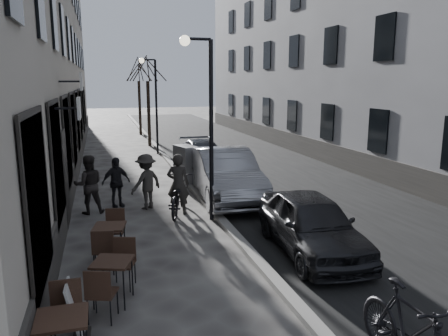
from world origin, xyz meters
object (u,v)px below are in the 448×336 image
bistro_set_c (110,239)px  pedestrian_far (116,182)px  utility_cabinet (186,165)px  bistro_set_b (113,277)px  pedestrian_mid (146,182)px  car_far (203,155)px  car_mid (225,174)px  tree_near (147,68)px  sign_board (76,317)px  pedestrian_near (89,185)px  moped (410,333)px  streetlamp_near (205,109)px  bicycle (178,196)px  streetlamp_far (153,95)px  tree_far (138,70)px  car_near (311,224)px

bistro_set_c → pedestrian_far: size_ratio=1.05×
utility_cabinet → pedestrian_far: (-2.67, -2.38, 0.04)m
bistro_set_b → pedestrian_mid: pedestrian_mid is taller
car_far → car_mid: bearing=-93.8°
bistro_set_c → car_far: 10.43m
tree_near → car_far: tree_near is taller
sign_board → pedestrian_mid: pedestrian_mid is taller
utility_cabinet → pedestrian_near: size_ratio=0.85×
sign_board → moped: size_ratio=0.46×
streetlamp_near → bicycle: bearing=129.2°
tree_near → bistro_set_b: bearing=-98.2°
sign_board → pedestrian_mid: size_ratio=0.55×
streetlamp_far → bicycle: size_ratio=2.40×
sign_board → pedestrian_near: (0.08, 6.77, 0.50)m
tree_far → pedestrian_near: (-3.28, -19.42, -3.78)m
utility_cabinet → moped: bearing=-104.4°
bicycle → moped: moped is taller
bistro_set_b → car_near: car_near is taller
pedestrian_mid → car_far: bearing=-154.3°
pedestrian_far → car_near: bearing=-72.8°
sign_board → pedestrian_far: 7.30m
streetlamp_near → streetlamp_far: size_ratio=1.00×
utility_cabinet → tree_far: bearing=72.5°
tree_far → pedestrian_mid: 19.82m
bistro_set_c → car_mid: car_mid is taller
streetlamp_far → car_mid: (1.17, -9.94, -2.32)m
streetlamp_far → bistro_set_b: (-2.70, -16.17, -2.67)m
utility_cabinet → car_far: utility_cabinet is taller
tree_near → moped: size_ratio=2.78×
sign_board → pedestrian_near: pedestrian_near is taller
car_near → moped: size_ratio=1.97×
tree_near → car_mid: tree_near is taller
pedestrian_near → car_near: (4.99, -4.57, -0.20)m
utility_cabinet → car_far: bearing=46.7°
pedestrian_far → moped: size_ratio=0.78×
pedestrian_far → car_far: 6.60m
tree_far → pedestrian_far: bearing=-97.4°
utility_cabinet → car_near: size_ratio=0.37×
pedestrian_near → car_near: 6.77m
streetlamp_far → tree_near: bearing=88.6°
bicycle → streetlamp_near: bearing=148.9°
sign_board → car_near: car_near is taller
car_far → streetlamp_near: bearing=-101.4°
streetlamp_far → tree_near: tree_near is taller
tree_far → car_near: bearing=-85.9°
utility_cabinet → pedestrian_far: 3.58m
streetlamp_far → utility_cabinet: 7.96m
pedestrian_near → pedestrian_far: bearing=-155.2°
bistro_set_b → bicycle: (2.05, 4.96, 0.07)m
tree_near → moped: 22.67m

